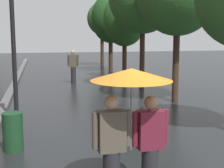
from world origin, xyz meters
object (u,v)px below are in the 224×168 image
at_px(couple_under_umbrella, 131,111).
at_px(pedestrian_walking_midground, 73,66).
at_px(street_lamp_post, 13,41).
at_px(street_tree_3, 125,20).
at_px(street_tree_5, 102,19).
at_px(street_tree_4, 111,19).
at_px(litter_bin, 13,132).

distance_m(couple_under_umbrella, pedestrian_walking_midground, 12.14).
bearing_deg(couple_under_umbrella, street_lamp_post, 113.20).
relative_size(street_tree_3, street_tree_5, 0.97).
bearing_deg(couple_under_umbrella, street_tree_4, 78.67).
distance_m(street_tree_3, pedestrian_walking_midground, 3.99).
height_order(street_lamp_post, litter_bin, street_lamp_post).
xyz_separation_m(street_lamp_post, pedestrian_walking_midground, (2.35, 7.50, -1.48)).
relative_size(street_tree_4, couple_under_umbrella, 2.53).
bearing_deg(street_tree_3, street_tree_5, 88.87).
bearing_deg(couple_under_umbrella, street_tree_3, 75.67).
bearing_deg(couple_under_umbrella, litter_bin, 126.33).
xyz_separation_m(street_tree_5, litter_bin, (-5.44, -17.96, -3.24)).
xyz_separation_m(street_tree_4, pedestrian_walking_midground, (-3.00, -4.72, -2.65)).
xyz_separation_m(couple_under_umbrella, litter_bin, (-1.93, 2.63, -0.99)).
bearing_deg(street_tree_5, street_tree_4, -92.11).
relative_size(street_lamp_post, litter_bin, 4.72).
xyz_separation_m(street_lamp_post, litter_bin, (0.05, -1.99, -1.94)).
xyz_separation_m(litter_bin, pedestrian_walking_midground, (2.31, 9.49, 0.45)).
distance_m(street_tree_5, street_lamp_post, 16.94).
distance_m(street_tree_5, litter_bin, 19.04).
relative_size(street_tree_4, pedestrian_walking_midground, 3.02).
height_order(street_tree_4, street_lamp_post, street_tree_4).
bearing_deg(street_tree_5, street_lamp_post, -108.97).
height_order(street_tree_4, pedestrian_walking_midground, street_tree_4).
distance_m(street_tree_4, pedestrian_walking_midground, 6.19).
distance_m(street_tree_4, litter_bin, 15.49).
bearing_deg(pedestrian_walking_midground, street_tree_4, 57.58).
relative_size(couple_under_umbrella, street_lamp_post, 0.51).
height_order(street_tree_3, street_tree_4, street_tree_4).
height_order(street_tree_3, litter_bin, street_tree_3).
xyz_separation_m(street_tree_5, street_lamp_post, (-5.49, -15.97, -1.31)).
height_order(couple_under_umbrella, street_lamp_post, street_lamp_post).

